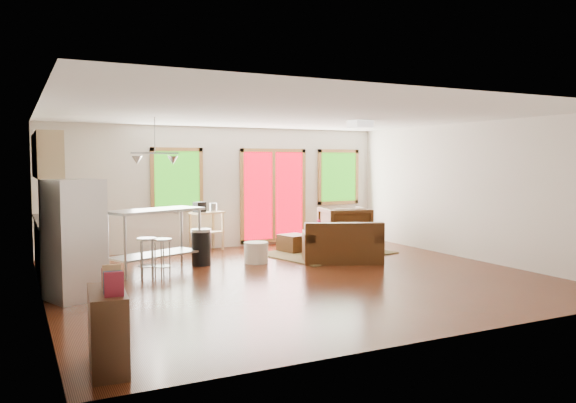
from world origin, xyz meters
name	(u,v)px	position (x,y,z in m)	size (l,w,h in m)	color
floor	(296,277)	(0.00, 0.00, -0.01)	(7.50, 7.00, 0.02)	#321509
ceiling	(296,114)	(0.00, 0.00, 2.61)	(7.50, 7.00, 0.02)	silver
back_wall	(222,188)	(0.00, 3.51, 1.30)	(7.50, 0.02, 2.60)	beige
left_wall	(40,204)	(-3.76, 0.00, 1.30)	(0.02, 7.00, 2.60)	beige
right_wall	(473,191)	(3.76, 0.00, 1.30)	(0.02, 7.00, 2.60)	beige
front_wall	(450,215)	(0.00, -3.51, 1.30)	(7.50, 0.02, 2.60)	beige
window_left	(177,179)	(-1.00, 3.46, 1.50)	(1.10, 0.05, 1.30)	#1C610D
french_doors	(274,196)	(1.20, 3.46, 1.10)	(1.60, 0.05, 2.10)	#C80012
window_right	(338,177)	(2.90, 3.46, 1.50)	(1.10, 0.05, 1.30)	#1C610D
rug	(327,253)	(1.60, 1.76, 0.01)	(2.34, 1.80, 0.02)	#35512E
loveseat	(342,246)	(1.38, 0.82, 0.30)	(1.63, 1.32, 0.76)	black
coffee_table	(341,238)	(1.92, 1.74, 0.31)	(0.99, 0.73, 0.36)	#321D10
armchair	(344,225)	(2.34, 2.28, 0.49)	(0.95, 0.89, 0.98)	black
ottoman	(294,243)	(1.12, 2.27, 0.18)	(0.54, 0.54, 0.36)	black
pouf	(256,252)	(-0.09, 1.44, 0.19)	(0.44, 0.44, 0.38)	beige
vase	(319,228)	(1.53, 1.95, 0.51)	(0.21, 0.21, 0.29)	silver
book	(358,226)	(2.29, 1.70, 0.54)	(0.21, 0.03, 0.29)	maroon
cabinets	(54,220)	(-3.49, 1.70, 0.93)	(0.64, 2.24, 2.30)	tan
refrigerator	(75,240)	(-3.34, 0.00, 0.81)	(0.83, 0.82, 1.62)	#B7BABC
island	(155,228)	(-1.91, 1.52, 0.72)	(1.79, 1.25, 1.05)	#B7BABC
cup	(176,210)	(-1.51, 1.69, 1.01)	(0.12, 0.09, 0.12)	silver
bar_stool_a	(147,248)	(-2.18, 0.94, 0.48)	(0.39, 0.39, 0.65)	#B7BABC
bar_stool_b	(162,249)	(-1.96, 0.84, 0.47)	(0.39, 0.39, 0.64)	#B7BABC
trash_can	(201,247)	(-1.06, 1.67, 0.33)	(0.39, 0.39, 0.65)	black
kitchen_cart	(206,217)	(-0.47, 3.24, 0.70)	(0.77, 0.60, 1.03)	tan
bookshelf	(108,328)	(-3.35, -2.85, 0.37)	(0.38, 0.82, 0.94)	#321D10
ceiling_flush	(360,124)	(1.60, 0.60, 2.53)	(0.35, 0.35, 0.12)	white
pendant_light	(155,159)	(-1.90, 1.50, 1.90)	(0.80, 0.18, 0.79)	gray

